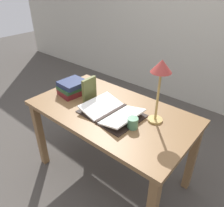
# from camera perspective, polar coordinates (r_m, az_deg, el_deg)

# --- Properties ---
(ground_plane) EXTENTS (12.00, 12.00, 0.00)m
(ground_plane) POSITION_cam_1_polar(r_m,az_deg,el_deg) (2.29, -0.22, -17.63)
(ground_plane) COLOR #47423D
(wall_back) EXTENTS (8.00, 0.06, 2.60)m
(wall_back) POSITION_cam_1_polar(r_m,az_deg,el_deg) (3.16, 23.39, 21.16)
(wall_back) COLOR #BCB7A8
(wall_back) RESTS_ON ground_plane
(reading_desk) EXTENTS (1.36, 0.76, 0.75)m
(reading_desk) POSITION_cam_1_polar(r_m,az_deg,el_deg) (1.85, -0.26, -4.28)
(reading_desk) COLOR brown
(reading_desk) RESTS_ON ground_plane
(open_book) EXTENTS (0.49, 0.38, 0.06)m
(open_book) POSITION_cam_1_polar(r_m,az_deg,el_deg) (1.73, -0.13, -2.26)
(open_book) COLOR black
(open_book) RESTS_ON reading_desk
(book_stack_tall) EXTENTS (0.23, 0.27, 0.13)m
(book_stack_tall) POSITION_cam_1_polar(r_m,az_deg,el_deg) (2.04, -10.16, 4.14)
(book_stack_tall) COLOR maroon
(book_stack_tall) RESTS_ON reading_desk
(book_standing_upright) EXTENTS (0.03, 0.15, 0.21)m
(book_standing_upright) POSITION_cam_1_polar(r_m,az_deg,el_deg) (1.89, -5.92, 3.64)
(book_standing_upright) COLOR brown
(book_standing_upright) RESTS_ON reading_desk
(reading_lamp) EXTENTS (0.15, 0.15, 0.49)m
(reading_lamp) POSITION_cam_1_polar(r_m,az_deg,el_deg) (1.52, 12.62, 7.68)
(reading_lamp) COLOR tan
(reading_lamp) RESTS_ON reading_desk
(coffee_mug) EXTENTS (0.11, 0.08, 0.08)m
(coffee_mug) POSITION_cam_1_polar(r_m,az_deg,el_deg) (1.58, 5.39, -5.04)
(coffee_mug) COLOR #4C7F5B
(coffee_mug) RESTS_ON reading_desk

